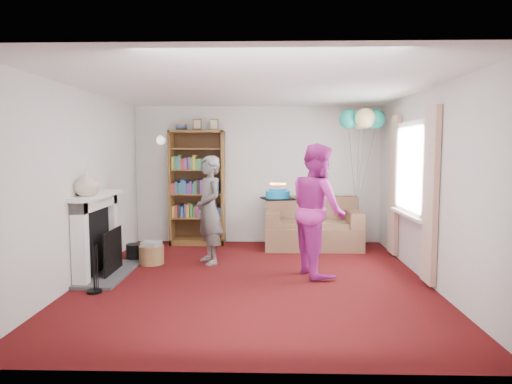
{
  "coord_description": "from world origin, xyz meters",
  "views": [
    {
      "loc": [
        0.19,
        -5.87,
        1.73
      ],
      "look_at": [
        0.02,
        0.6,
        1.11
      ],
      "focal_mm": 32.0,
      "sensor_mm": 36.0,
      "label": 1
    }
  ],
  "objects_px": {
    "bookcase": "(198,189)",
    "sofa": "(312,228)",
    "person_magenta": "(318,209)",
    "person_striped": "(209,210)",
    "birthday_cake": "(278,194)"
  },
  "relations": [
    {
      "from": "bookcase",
      "to": "birthday_cake",
      "type": "distance_m",
      "value": 2.34
    },
    {
      "from": "person_magenta",
      "to": "birthday_cake",
      "type": "height_order",
      "value": "person_magenta"
    },
    {
      "from": "bookcase",
      "to": "person_striped",
      "type": "relative_size",
      "value": 1.39
    },
    {
      "from": "person_striped",
      "to": "sofa",
      "type": "bearing_deg",
      "value": 97.61
    },
    {
      "from": "person_magenta",
      "to": "birthday_cake",
      "type": "distance_m",
      "value": 0.59
    },
    {
      "from": "birthday_cake",
      "to": "bookcase",
      "type": "bearing_deg",
      "value": 126.96
    },
    {
      "from": "sofa",
      "to": "person_striped",
      "type": "bearing_deg",
      "value": -144.44
    },
    {
      "from": "person_striped",
      "to": "birthday_cake",
      "type": "bearing_deg",
      "value": 38.16
    },
    {
      "from": "bookcase",
      "to": "sofa",
      "type": "relative_size",
      "value": 1.37
    },
    {
      "from": "sofa",
      "to": "person_magenta",
      "type": "bearing_deg",
      "value": -93.19
    },
    {
      "from": "sofa",
      "to": "bookcase",
      "type": "bearing_deg",
      "value": 173.7
    },
    {
      "from": "bookcase",
      "to": "birthday_cake",
      "type": "xyz_separation_m",
      "value": [
        1.41,
        -1.87,
        0.09
      ]
    },
    {
      "from": "person_striped",
      "to": "person_magenta",
      "type": "bearing_deg",
      "value": 42.26
    },
    {
      "from": "bookcase",
      "to": "person_magenta",
      "type": "bearing_deg",
      "value": -45.47
    },
    {
      "from": "bookcase",
      "to": "sofa",
      "type": "xyz_separation_m",
      "value": [
        2.06,
        -0.24,
        -0.67
      ]
    }
  ]
}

